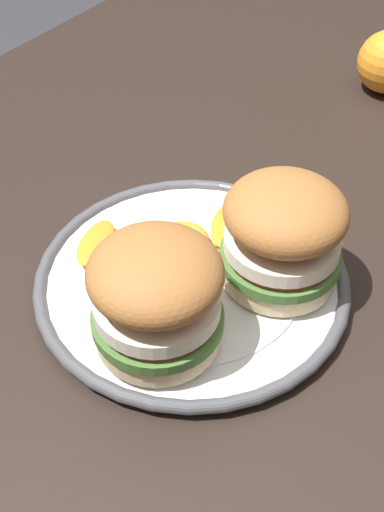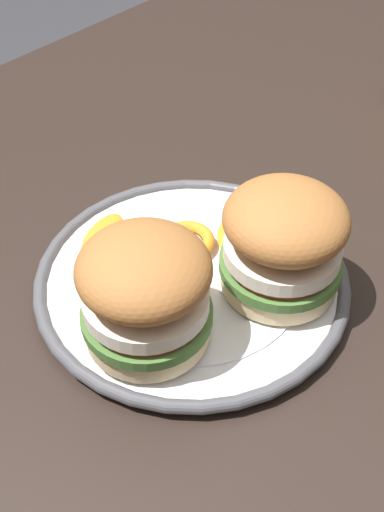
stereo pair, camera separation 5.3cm
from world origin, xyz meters
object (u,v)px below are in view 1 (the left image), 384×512
(dinner_plate, at_px, (192,280))
(sandwich_half_right, at_px, (156,295))
(dining_table, at_px, (188,323))
(sandwich_half_left, at_px, (283,233))

(dinner_plate, xyz_separation_m, sandwich_half_right, (-0.08, -0.02, 0.06))
(dining_table, relative_size, dinner_plate, 4.80)
(dining_table, bearing_deg, sandwich_half_left, -83.74)
(dining_table, relative_size, sandwich_half_left, 10.14)
(sandwich_half_left, distance_m, sandwich_half_right, 0.13)
(dining_table, xyz_separation_m, dinner_plate, (-0.03, -0.03, 0.11))
(dinner_plate, distance_m, sandwich_half_right, 0.10)
(sandwich_half_right, bearing_deg, dinner_plate, 13.94)
(dining_table, distance_m, sandwich_half_right, 0.21)
(dining_table, bearing_deg, dinner_plate, -139.16)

